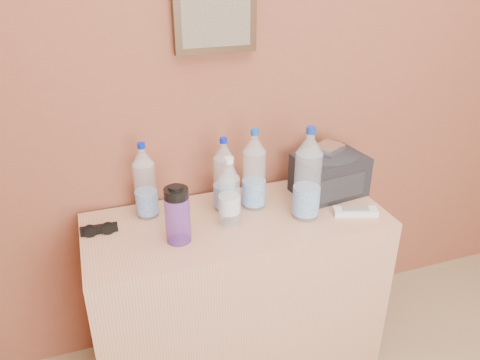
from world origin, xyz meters
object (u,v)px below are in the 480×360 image
(sunglasses, at_px, (99,229))
(pet_large_b, at_px, (224,178))
(ac_remote, at_px, (355,212))
(dresser, at_px, (237,292))
(pet_large_d, at_px, (308,179))
(pet_large_c, at_px, (254,174))
(toiletry_bag, at_px, (329,172))
(foil_packet, at_px, (328,148))
(pet_small, at_px, (229,195))
(pet_large_a, at_px, (145,184))
(nalgene_bottle, at_px, (177,214))

(sunglasses, bearing_deg, pet_large_b, 5.44)
(pet_large_b, bearing_deg, ac_remote, -24.61)
(dresser, distance_m, pet_large_d, 0.57)
(dresser, distance_m, pet_large_c, 0.51)
(dresser, relative_size, toiletry_bag, 4.14)
(pet_large_d, bearing_deg, dresser, 165.75)
(foil_packet, bearing_deg, pet_large_c, -177.05)
(pet_small, xyz_separation_m, foil_packet, (0.45, 0.11, 0.08))
(pet_large_c, distance_m, foil_packet, 0.33)
(pet_small, bearing_deg, pet_large_a, 150.53)
(pet_large_a, relative_size, toiletry_bag, 1.08)
(toiletry_bag, bearing_deg, pet_large_b, 170.70)
(pet_large_a, xyz_separation_m, sunglasses, (-0.18, -0.07, -0.11))
(pet_large_b, xyz_separation_m, sunglasses, (-0.48, -0.03, -0.11))
(pet_large_d, bearing_deg, pet_large_a, 160.24)
(pet_large_b, distance_m, pet_large_d, 0.31)
(nalgene_bottle, height_order, ac_remote, nalgene_bottle)
(dresser, distance_m, ac_remote, 0.58)
(pet_large_a, distance_m, foil_packet, 0.73)
(pet_large_c, bearing_deg, toiletry_bag, 0.67)
(pet_small, distance_m, foil_packet, 0.47)
(pet_large_d, distance_m, sunglasses, 0.77)
(foil_packet, bearing_deg, toiletry_bag, -58.21)
(nalgene_bottle, height_order, sunglasses, nalgene_bottle)
(pet_large_c, xyz_separation_m, pet_small, (-0.13, -0.09, -0.03))
(nalgene_bottle, bearing_deg, dresser, 16.04)
(pet_large_d, relative_size, sunglasses, 2.75)
(pet_large_a, relative_size, ac_remote, 1.79)
(pet_small, bearing_deg, pet_large_d, -9.12)
(pet_small, relative_size, ac_remote, 1.60)
(dresser, xyz_separation_m, pet_large_a, (-0.31, 0.14, 0.48))
(ac_remote, height_order, foil_packet, foil_packet)
(pet_large_c, relative_size, ac_remote, 1.95)
(ac_remote, xyz_separation_m, foil_packet, (-0.02, 0.20, 0.19))
(pet_small, height_order, nalgene_bottle, pet_small)
(pet_small, relative_size, foil_packet, 2.42)
(pet_large_d, bearing_deg, foil_packet, 42.61)
(dresser, bearing_deg, pet_large_d, -14.25)
(pet_large_c, distance_m, pet_small, 0.16)
(pet_large_a, distance_m, pet_large_c, 0.41)
(pet_large_a, height_order, sunglasses, pet_large_a)
(foil_packet, bearing_deg, pet_large_b, 179.13)
(pet_large_d, bearing_deg, pet_small, 170.88)
(nalgene_bottle, relative_size, ac_remote, 1.29)
(pet_large_b, xyz_separation_m, foil_packet, (0.43, -0.01, 0.07))
(sunglasses, distance_m, toiletry_bag, 0.92)
(pet_large_d, height_order, ac_remote, pet_large_d)
(pet_large_a, bearing_deg, pet_small, -29.47)
(ac_remote, bearing_deg, foil_packet, 114.71)
(dresser, height_order, pet_large_b, pet_large_b)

